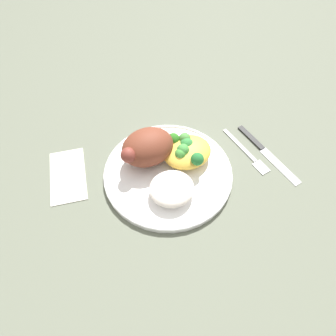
% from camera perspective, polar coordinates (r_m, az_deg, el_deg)
% --- Properties ---
extents(ground_plane, '(2.00, 2.00, 0.00)m').
position_cam_1_polar(ground_plane, '(0.65, 0.00, -1.28)').
color(ground_plane, '#5C6151').
extents(plate, '(0.27, 0.27, 0.01)m').
position_cam_1_polar(plate, '(0.64, 0.00, -0.89)').
color(plate, white).
rests_on(plate, ground_plane).
extents(roasted_chicken, '(0.12, 0.09, 0.07)m').
position_cam_1_polar(roasted_chicken, '(0.63, -3.93, 3.84)').
color(roasted_chicken, brown).
rests_on(roasted_chicken, plate).
extents(rice_pile, '(0.09, 0.08, 0.03)m').
position_cam_1_polar(rice_pile, '(0.59, 0.69, -3.83)').
color(rice_pile, white).
rests_on(rice_pile, plate).
extents(mac_cheese_with_broccoli, '(0.10, 0.10, 0.05)m').
position_cam_1_polar(mac_cheese_with_broccoli, '(0.64, 3.45, 3.24)').
color(mac_cheese_with_broccoli, gold).
rests_on(mac_cheese_with_broccoli, plate).
extents(fork, '(0.03, 0.14, 0.01)m').
position_cam_1_polar(fork, '(0.70, 14.59, 2.69)').
color(fork, '#B2B2B7').
rests_on(fork, ground_plane).
extents(knife, '(0.03, 0.19, 0.01)m').
position_cam_1_polar(knife, '(0.72, 17.13, 3.52)').
color(knife, black).
rests_on(knife, ground_plane).
extents(napkin, '(0.10, 0.15, 0.00)m').
position_cam_1_polar(napkin, '(0.68, -18.13, -1.28)').
color(napkin, white).
rests_on(napkin, ground_plane).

